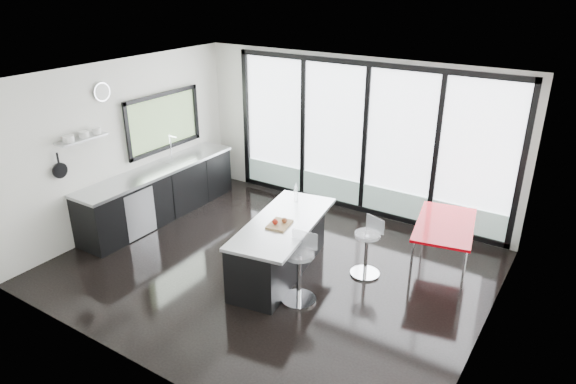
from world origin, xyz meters
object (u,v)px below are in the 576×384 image
Objects in this scene: island at (279,246)px; bar_stool_near at (299,277)px; bar_stool_far at (366,254)px; red_table at (442,246)px.

island reaches higher than bar_stool_near.
island reaches higher than bar_stool_far.
bar_stool_near is 0.54× the size of red_table.
bar_stool_near is 1.10× the size of bar_stool_far.
island reaches higher than red_table.
island is 2.40m from red_table.
red_table is (1.34, 1.85, -0.00)m from bar_stool_near.
bar_stool_far is at bearing 29.41° from island.
island is 0.77m from bar_stool_near.
red_table is at bearing 49.24° from bar_stool_near.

